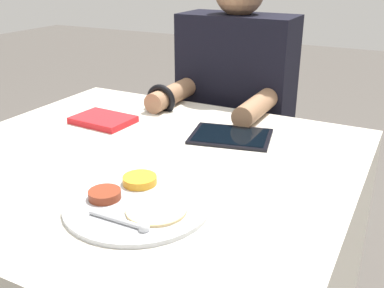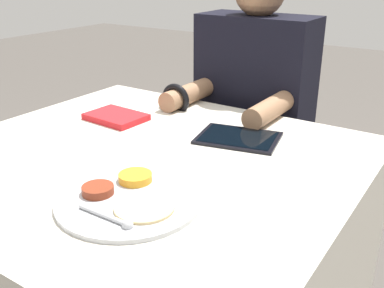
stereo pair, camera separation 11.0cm
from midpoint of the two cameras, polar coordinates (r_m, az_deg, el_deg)
The scene contains 5 objects.
dining_table at distance 1.37m, azimuth -8.52°, elevation -15.35°, with size 1.10×1.01×0.71m.
thali_tray at distance 0.96m, azimuth -10.27°, elevation -7.29°, with size 0.31×0.31×0.03m.
red_notebook at distance 1.46m, azimuth -13.36°, elevation 2.92°, with size 0.19×0.14×0.02m.
tablet_device at distance 1.30m, azimuth 2.56°, elevation 0.96°, with size 0.26×0.21×0.01m.
person_diner at distance 1.78m, azimuth 3.59°, elevation 1.27°, with size 0.43×0.46×1.18m.
Camera 1 is at (0.62, -0.89, 1.18)m, focal length 42.00 mm.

